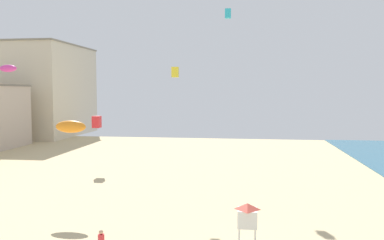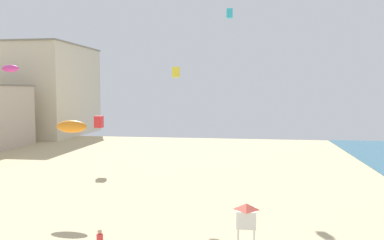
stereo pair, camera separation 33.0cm
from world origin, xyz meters
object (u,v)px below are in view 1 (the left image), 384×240
(kite_magenta_parafoil, at_px, (8,68))
(kite_cyan_box, at_px, (228,14))
(lifeguard_stand, at_px, (247,215))
(kite_orange_parafoil, at_px, (71,127))
(kite_red_box, at_px, (97,122))
(kite_yellow_box, at_px, (175,72))

(kite_magenta_parafoil, bearing_deg, kite_cyan_box, 20.43)
(lifeguard_stand, height_order, kite_orange_parafoil, kite_orange_parafoil)
(kite_orange_parafoil, bearing_deg, lifeguard_stand, -24.59)
(kite_orange_parafoil, xyz_separation_m, kite_red_box, (-3.35, 13.65, -0.76))
(kite_red_box, distance_m, kite_yellow_box, 15.20)
(kite_magenta_parafoil, relative_size, kite_orange_parafoil, 0.70)
(kite_red_box, bearing_deg, kite_yellow_box, -41.57)
(kite_magenta_parafoil, height_order, kite_yellow_box, kite_magenta_parafoil)
(kite_orange_parafoil, height_order, kite_yellow_box, kite_yellow_box)
(kite_yellow_box, bearing_deg, lifeguard_stand, -59.62)
(kite_cyan_box, bearing_deg, kite_magenta_parafoil, -159.57)
(lifeguard_stand, bearing_deg, kite_red_box, 152.54)
(kite_magenta_parafoil, distance_m, kite_cyan_box, 21.74)
(kite_magenta_parafoil, xyz_separation_m, kite_orange_parafoil, (8.26, -4.99, -4.78))
(kite_orange_parafoil, relative_size, kite_red_box, 1.83)
(lifeguard_stand, bearing_deg, kite_orange_parafoil, 177.70)
(kite_cyan_box, xyz_separation_m, kite_yellow_box, (-4.00, -8.17, -6.29))
(kite_yellow_box, bearing_deg, kite_cyan_box, 63.93)
(lifeguard_stand, relative_size, kite_red_box, 1.93)
(kite_red_box, bearing_deg, kite_magenta_parafoil, -119.57)
(kite_yellow_box, bearing_deg, kite_orange_parafoil, -150.70)
(lifeguard_stand, height_order, kite_magenta_parafoil, kite_magenta_parafoil)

